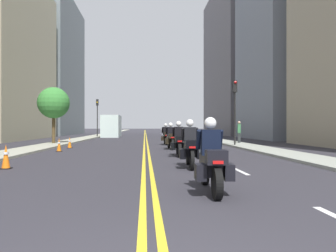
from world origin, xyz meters
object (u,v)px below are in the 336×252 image
at_px(motorcycle_2, 179,142).
at_px(parked_truck, 112,127).
at_px(traffic_cone_0, 6,157).
at_px(pedestrian_0, 239,132).
at_px(traffic_cone_2, 70,143).
at_px(motorcycle_0, 211,162).
at_px(traffic_light_far, 97,111).
at_px(street_tree_0, 54,103).
at_px(motorcycle_1, 190,148).
at_px(motorcycle_4, 166,136).
at_px(motorcycle_3, 171,138).
at_px(traffic_light_near, 235,101).
at_px(traffic_cone_1, 59,145).

distance_m(motorcycle_2, parked_truck, 27.90).
distance_m(traffic_cone_0, pedestrian_0, 18.04).
bearing_deg(traffic_cone_2, motorcycle_0, -66.18).
distance_m(traffic_light_far, street_tree_0, 16.66).
height_order(traffic_cone_0, traffic_cone_2, traffic_cone_0).
distance_m(motorcycle_1, street_tree_0, 16.62).
xyz_separation_m(motorcycle_4, traffic_light_far, (-7.70, 17.36, 2.70)).
relative_size(traffic_cone_2, street_tree_0, 0.16).
bearing_deg(motorcycle_4, motorcycle_2, -91.59).
xyz_separation_m(motorcycle_3, pedestrian_0, (5.79, 5.03, 0.27)).
bearing_deg(street_tree_0, motorcycle_3, -32.51).
relative_size(traffic_light_near, traffic_light_far, 0.94).
height_order(motorcycle_3, traffic_light_near, traffic_light_near).
bearing_deg(motorcycle_2, street_tree_0, 133.35).
bearing_deg(traffic_cone_2, street_tree_0, 118.11).
xyz_separation_m(motorcycle_3, traffic_cone_2, (-6.41, 1.46, -0.31)).
xyz_separation_m(motorcycle_1, street_tree_0, (-8.49, 14.06, 2.50)).
distance_m(traffic_cone_0, traffic_light_far, 30.72).
height_order(motorcycle_0, traffic_light_far, traffic_light_far).
xyz_separation_m(motorcycle_3, traffic_cone_0, (-6.17, -8.46, -0.26)).
relative_size(motorcycle_0, motorcycle_1, 1.02).
relative_size(motorcycle_2, motorcycle_3, 0.96).
height_order(motorcycle_0, motorcycle_2, motorcycle_2).
bearing_deg(traffic_cone_1, parked_truck, 88.95).
distance_m(motorcycle_4, traffic_cone_2, 7.20).
height_order(motorcycle_3, street_tree_0, street_tree_0).
bearing_deg(traffic_cone_1, traffic_cone_2, 91.45).
bearing_deg(motorcycle_1, street_tree_0, 123.96).
height_order(motorcycle_3, traffic_cone_1, motorcycle_3).
xyz_separation_m(street_tree_0, parked_truck, (2.64, 17.34, -1.91)).
bearing_deg(parked_truck, motorcycle_4, -71.91).
bearing_deg(traffic_cone_1, motorcycle_0, -61.44).
xyz_separation_m(motorcycle_0, motorcycle_4, (0.19, 17.35, 0.01)).
distance_m(motorcycle_2, street_tree_0, 13.33).
relative_size(motorcycle_3, traffic_cone_2, 3.14).
height_order(traffic_cone_0, traffic_light_near, traffic_light_near).
xyz_separation_m(motorcycle_1, traffic_cone_1, (-6.29, 7.29, -0.29)).
bearing_deg(motorcycle_1, motorcycle_4, 92.60).
distance_m(motorcycle_0, motorcycle_3, 12.65).
relative_size(motorcycle_4, traffic_light_near, 0.46).
bearing_deg(pedestrian_0, motorcycle_2, 160.30).
distance_m(traffic_cone_1, traffic_light_near, 11.96).
relative_size(motorcycle_2, traffic_light_far, 0.44).
xyz_separation_m(motorcycle_0, motorcycle_2, (0.19, 8.16, 0.01)).
distance_m(motorcycle_0, traffic_cone_1, 12.88).
distance_m(traffic_cone_0, traffic_light_near, 15.59).
bearing_deg(parked_truck, street_tree_0, -98.66).
relative_size(motorcycle_1, parked_truck, 0.33).
xyz_separation_m(motorcycle_2, street_tree_0, (-8.54, 9.92, 2.53)).
bearing_deg(traffic_light_far, street_tree_0, -92.90).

